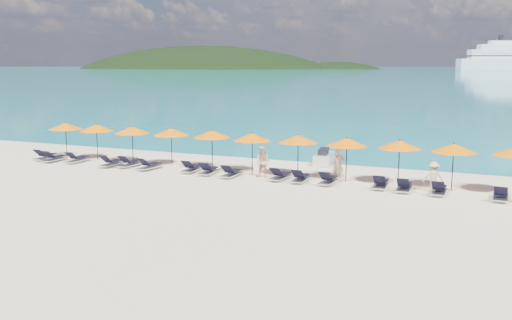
% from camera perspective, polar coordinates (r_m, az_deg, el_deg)
% --- Properties ---
extents(ground, '(1400.00, 1400.00, 0.00)m').
position_cam_1_polar(ground, '(25.80, -2.66, -3.65)').
color(ground, beige).
extents(sea, '(1600.00, 1300.00, 0.01)m').
position_cam_1_polar(sea, '(682.65, 22.77, 8.41)').
color(sea, '#1FA9B2').
rests_on(sea, ground).
extents(headland_main, '(374.00, 242.00, 126.50)m').
position_cam_1_polar(headland_main, '(644.31, -5.51, 5.70)').
color(headland_main, black).
rests_on(headland_main, ground).
extents(headland_small, '(162.00, 126.00, 85.50)m').
position_cam_1_polar(headland_small, '(605.77, 8.01, 5.68)').
color(headland_small, black).
rests_on(headland_small, ground).
extents(jetski, '(1.32, 2.64, 0.90)m').
position_cam_1_polar(jetski, '(34.19, 6.78, 0.22)').
color(jetski, silver).
rests_on(jetski, ground).
extents(beachgoer_a, '(0.73, 0.66, 1.66)m').
position_cam_1_polar(beachgoer_a, '(29.18, 8.24, -0.52)').
color(beachgoer_a, tan).
rests_on(beachgoer_a, ground).
extents(beachgoer_b, '(0.85, 0.52, 1.69)m').
position_cam_1_polar(beachgoer_b, '(29.77, 0.69, -0.19)').
color(beachgoer_b, tan).
rests_on(beachgoer_b, ground).
extents(beachgoer_c, '(0.99, 0.60, 1.43)m').
position_cam_1_polar(beachgoer_c, '(27.75, 17.32, -1.63)').
color(beachgoer_c, tan).
rests_on(beachgoer_c, ground).
extents(umbrella_0, '(2.10, 2.10, 2.28)m').
position_cam_1_polar(umbrella_0, '(37.97, -18.52, 3.23)').
color(umbrella_0, black).
rests_on(umbrella_0, ground).
extents(umbrella_1, '(2.10, 2.10, 2.28)m').
position_cam_1_polar(umbrella_1, '(36.40, -15.67, 3.12)').
color(umbrella_1, black).
rests_on(umbrella_1, ground).
extents(umbrella_2, '(2.10, 2.10, 2.28)m').
position_cam_1_polar(umbrella_2, '(34.60, -12.29, 2.93)').
color(umbrella_2, black).
rests_on(umbrella_2, ground).
extents(umbrella_3, '(2.10, 2.10, 2.28)m').
position_cam_1_polar(umbrella_3, '(33.31, -8.48, 2.80)').
color(umbrella_3, black).
rests_on(umbrella_3, ground).
extents(umbrella_4, '(2.10, 2.10, 2.28)m').
position_cam_1_polar(umbrella_4, '(32.03, -4.43, 2.60)').
color(umbrella_4, black).
rests_on(umbrella_4, ground).
extents(umbrella_5, '(2.10, 2.10, 2.28)m').
position_cam_1_polar(umbrella_5, '(30.64, -0.39, 2.31)').
color(umbrella_5, black).
rests_on(umbrella_5, ground).
extents(umbrella_6, '(2.10, 2.10, 2.28)m').
position_cam_1_polar(umbrella_6, '(29.96, 4.24, 2.12)').
color(umbrella_6, black).
rests_on(umbrella_6, ground).
extents(umbrella_7, '(2.10, 2.10, 2.28)m').
position_cam_1_polar(umbrella_7, '(29.05, 9.07, 1.78)').
color(umbrella_7, black).
rests_on(umbrella_7, ground).
extents(umbrella_8, '(2.10, 2.10, 2.28)m').
position_cam_1_polar(umbrella_8, '(28.67, 14.17, 1.51)').
color(umbrella_8, black).
rests_on(umbrella_8, ground).
extents(umbrella_9, '(2.10, 2.10, 2.28)m').
position_cam_1_polar(umbrella_9, '(28.21, 19.17, 1.13)').
color(umbrella_9, black).
rests_on(umbrella_9, ground).
extents(lounger_0, '(0.74, 1.74, 0.66)m').
position_cam_1_polar(lounger_0, '(37.72, -20.31, 0.36)').
color(lounger_0, silver).
rests_on(lounger_0, ground).
extents(lounger_1, '(0.63, 1.70, 0.66)m').
position_cam_1_polar(lounger_1, '(36.88, -19.48, 0.21)').
color(lounger_1, silver).
rests_on(lounger_1, ground).
extents(lounger_2, '(0.65, 1.71, 0.66)m').
position_cam_1_polar(lounger_2, '(36.03, -17.46, 0.11)').
color(lounger_2, silver).
rests_on(lounger_2, ground).
extents(lounger_3, '(0.65, 1.71, 0.66)m').
position_cam_1_polar(lounger_3, '(34.14, -14.25, -0.25)').
color(lounger_3, silver).
rests_on(lounger_3, ground).
extents(lounger_4, '(0.69, 1.72, 0.66)m').
position_cam_1_polar(lounger_4, '(33.73, -12.48, -0.30)').
color(lounger_4, silver).
rests_on(lounger_4, ground).
extents(lounger_5, '(0.79, 1.75, 0.66)m').
position_cam_1_polar(lounger_5, '(32.68, -10.61, -0.55)').
color(lounger_5, silver).
rests_on(lounger_5, ground).
extents(lounger_6, '(0.70, 1.73, 0.66)m').
position_cam_1_polar(lounger_6, '(31.59, -6.43, -0.80)').
color(lounger_6, silver).
rests_on(lounger_6, ground).
extents(lounger_7, '(0.79, 1.76, 0.66)m').
position_cam_1_polar(lounger_7, '(30.85, -4.74, -1.02)').
color(lounger_7, silver).
rests_on(lounger_7, ground).
extents(lounger_8, '(0.62, 1.70, 0.66)m').
position_cam_1_polar(lounger_8, '(30.07, -2.46, -1.28)').
color(lounger_8, silver).
rests_on(lounger_8, ground).
extents(lounger_9, '(0.78, 1.75, 0.66)m').
position_cam_1_polar(lounger_9, '(29.33, 2.47, -1.56)').
color(lounger_9, silver).
rests_on(lounger_9, ground).
extents(lounger_10, '(0.68, 1.72, 0.66)m').
position_cam_1_polar(lounger_10, '(28.87, 4.48, -1.76)').
color(lounger_10, silver).
rests_on(lounger_10, ground).
extents(lounger_11, '(0.64, 1.71, 0.66)m').
position_cam_1_polar(lounger_11, '(28.47, 7.24, -1.97)').
color(lounger_11, silver).
rests_on(lounger_11, ground).
extents(lounger_12, '(0.72, 1.73, 0.66)m').
position_cam_1_polar(lounger_12, '(28.00, 12.36, -2.31)').
color(lounger_12, silver).
rests_on(lounger_12, ground).
extents(lounger_13, '(0.68, 1.72, 0.66)m').
position_cam_1_polar(lounger_13, '(27.60, 14.60, -2.58)').
color(lounger_13, silver).
rests_on(lounger_13, ground).
extents(lounger_14, '(0.63, 1.70, 0.66)m').
position_cam_1_polar(lounger_14, '(27.38, 17.83, -2.83)').
color(lounger_14, silver).
rests_on(lounger_14, ground).
extents(lounger_15, '(0.65, 1.71, 0.66)m').
position_cam_1_polar(lounger_15, '(27.20, 23.28, -3.24)').
color(lounger_15, silver).
rests_on(lounger_15, ground).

